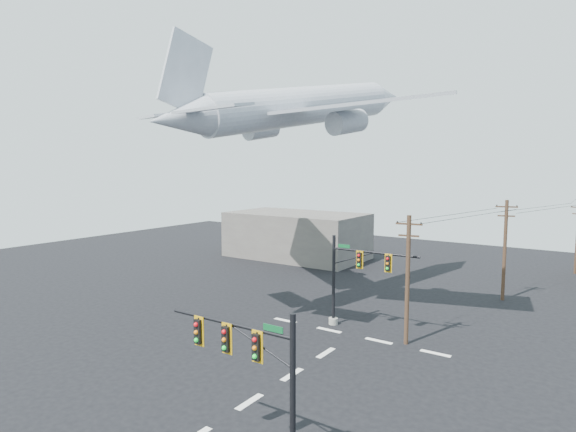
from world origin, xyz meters
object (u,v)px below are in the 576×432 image
Objects in this scene: utility_pole_b at (505,248)px; airliner at (302,107)px; signal_mast_far at (351,279)px; signal_mast_near at (258,379)px; utility_pole_a at (408,278)px.

airliner is at bearing -153.71° from utility_pole_b.
signal_mast_far is 15.14m from airliner.
utility_pole_b is (3.29, 32.33, 0.99)m from signal_mast_near.
utility_pole_b is 0.31× the size of airliner.
signal_mast_near is 0.76× the size of utility_pole_a.
signal_mast_near is 0.23× the size of airliner.
utility_pole_b is at bearing 61.33° from signal_mast_far.
utility_pole_a is (-0.09, 16.74, 0.85)m from signal_mast_near.
utility_pole_a is 0.97× the size of utility_pole_b.
utility_pole_a reaches higher than signal_mast_far.
signal_mast_far is at bearing -131.88° from utility_pole_b.
signal_mast_far is 0.79× the size of utility_pole_a.
signal_mast_far is at bearing 163.26° from utility_pole_a.
utility_pole_b is at bearing -39.61° from airliner.
utility_pole_a is at bearing -97.86° from airliner.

